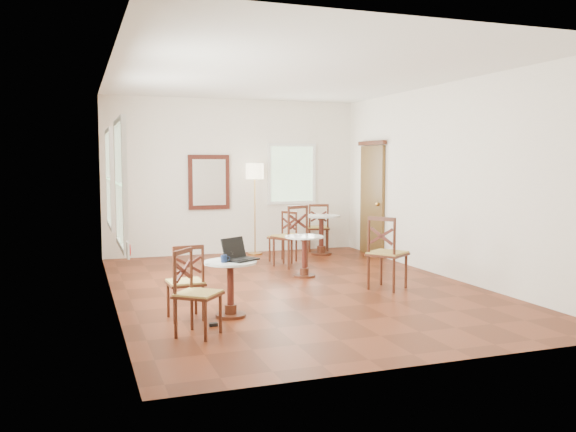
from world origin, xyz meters
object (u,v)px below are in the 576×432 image
at_px(cafe_table_back, 321,230).
at_px(water_glass, 231,256).
at_px(chair_mid_b, 387,253).
at_px(chair_near_b, 196,293).
at_px(floor_lamp, 255,177).
at_px(chair_mid_a, 291,236).
at_px(mouse, 245,260).
at_px(chair_near_a, 186,282).
at_px(cafe_table_mid, 304,252).
at_px(navy_mug, 224,259).
at_px(chair_back_a, 318,227).
at_px(laptop, 238,255).
at_px(chair_back_b, 284,237).
at_px(cafe_table_near, 230,282).
at_px(power_adapter, 213,325).

distance_m(cafe_table_back, water_glass, 4.82).
xyz_separation_m(cafe_table_back, chair_mid_b, (-0.37, -3.27, 0.04)).
bearing_deg(chair_near_b, cafe_table_back, 3.47).
bearing_deg(floor_lamp, chair_mid_a, -82.74).
xyz_separation_m(chair_near_b, mouse, (0.67, 0.55, 0.22)).
distance_m(chair_near_a, mouse, 0.71).
relative_size(cafe_table_mid, chair_mid_a, 0.60).
relative_size(cafe_table_back, chair_near_b, 0.85).
bearing_deg(floor_lamp, navy_mug, -110.45).
bearing_deg(mouse, chair_near_b, -151.11).
bearing_deg(chair_back_a, laptop, 76.80).
xyz_separation_m(chair_mid_b, chair_back_b, (-0.58, 2.75, -0.07)).
height_order(chair_near_a, chair_mid_b, chair_mid_b).
height_order(cafe_table_near, navy_mug, navy_mug).
bearing_deg(laptop, chair_back_b, 31.45).
relative_size(cafe_table_near, chair_back_a, 0.68).
relative_size(chair_mid_b, laptop, 2.27).
xyz_separation_m(cafe_table_near, water_glass, (0.03, 0.08, 0.30)).
bearing_deg(cafe_table_back, mouse, -122.96).
xyz_separation_m(cafe_table_near, floor_lamp, (1.60, 4.44, 1.09)).
bearing_deg(water_glass, chair_mid_b, 15.43).
xyz_separation_m(chair_mid_b, power_adapter, (-2.72, -1.09, -0.50)).
relative_size(chair_near_a, mouse, 9.58).
bearing_deg(chair_back_a, chair_mid_a, 73.23).
bearing_deg(chair_near_a, cafe_table_back, -133.70).
xyz_separation_m(cafe_table_back, chair_near_a, (-3.32, -3.97, -0.04)).
bearing_deg(chair_near_b, laptop, -3.89).
distance_m(chair_near_a, navy_mug, 0.51).
distance_m(cafe_table_mid, chair_mid_b, 1.47).
xyz_separation_m(cafe_table_mid, navy_mug, (-1.77, -2.07, 0.30)).
bearing_deg(chair_mid_b, power_adapter, 76.83).
relative_size(chair_near_b, chair_mid_b, 0.86).
height_order(cafe_table_back, floor_lamp, floor_lamp).
relative_size(laptop, water_glass, 4.73).
bearing_deg(power_adapter, chair_back_b, 60.85).
xyz_separation_m(cafe_table_near, mouse, (0.15, -0.08, 0.27)).
relative_size(chair_near_b, floor_lamp, 0.51).
height_order(chair_back_b, floor_lamp, floor_lamp).
relative_size(chair_back_a, mouse, 10.57).
distance_m(cafe_table_near, navy_mug, 0.31).
xyz_separation_m(floor_lamp, navy_mug, (-1.68, -4.51, -0.80)).
distance_m(chair_near_b, mouse, 0.90).
height_order(chair_mid_b, power_adapter, chair_mid_b).
distance_m(chair_mid_b, chair_back_b, 2.81).
distance_m(chair_near_a, power_adapter, 0.61).
distance_m(chair_near_b, power_adapter, 0.57).
relative_size(cafe_table_near, chair_near_b, 0.73).
relative_size(chair_near_a, chair_back_a, 0.91).
bearing_deg(cafe_table_mid, chair_near_b, -129.94).
height_order(chair_back_b, laptop, laptop).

